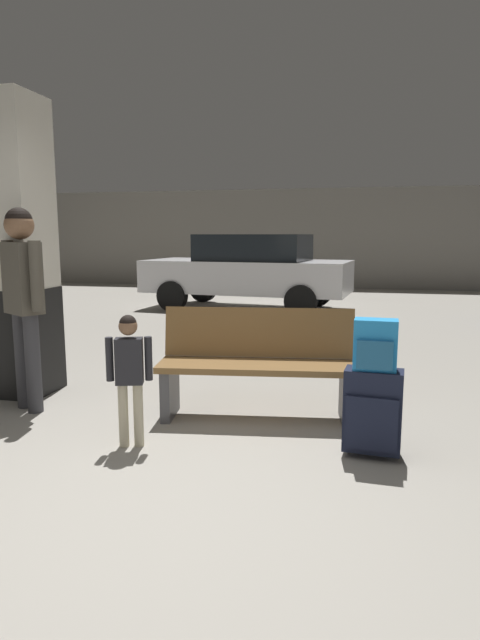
{
  "coord_description": "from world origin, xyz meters",
  "views": [
    {
      "loc": [
        1.05,
        -2.62,
        1.49
      ],
      "look_at": [
        0.18,
        1.3,
        0.85
      ],
      "focal_mm": 29.96,
      "sensor_mm": 36.0,
      "label": 1
    }
  ],
  "objects_px": {
    "structural_pillar": "(16,250)",
    "parked_car_far": "(249,269)",
    "backpack_bright": "(375,345)",
    "child": "(129,366)",
    "bench": "(257,364)",
    "adult": "(23,287)",
    "suitcase": "(373,411)"
  },
  "relations": [
    {
      "from": "structural_pillar",
      "to": "child",
      "type": "height_order",
      "value": "structural_pillar"
    },
    {
      "from": "structural_pillar",
      "to": "child",
      "type": "relative_size",
      "value": 2.88
    },
    {
      "from": "structural_pillar",
      "to": "child",
      "type": "distance_m",
      "value": 2.02
    },
    {
      "from": "structural_pillar",
      "to": "backpack_bright",
      "type": "xyz_separation_m",
      "value": [
        3.23,
        -0.84,
        -0.58
      ]
    },
    {
      "from": "bench",
      "to": "child",
      "type": "height_order",
      "value": "child"
    },
    {
      "from": "bench",
      "to": "backpack_bright",
      "type": "distance_m",
      "value": 1.17
    },
    {
      "from": "backpack_bright",
      "to": "parked_car_far",
      "type": "height_order",
      "value": "parked_car_far"
    },
    {
      "from": "backpack_bright",
      "to": "child",
      "type": "bearing_deg",
      "value": -173.76
    },
    {
      "from": "child",
      "to": "adult",
      "type": "distance_m",
      "value": 1.4
    },
    {
      "from": "bench",
      "to": "parked_car_far",
      "type": "xyz_separation_m",
      "value": [
        -1.39,
        6.43,
        0.36
      ]
    },
    {
      "from": "child",
      "to": "adult",
      "type": "relative_size",
      "value": 0.55
    },
    {
      "from": "suitcase",
      "to": "structural_pillar",
      "type": "bearing_deg",
      "value": 165.37
    },
    {
      "from": "bench",
      "to": "child",
      "type": "bearing_deg",
      "value": -132.26
    },
    {
      "from": "backpack_bright",
      "to": "parked_car_far",
      "type": "relative_size",
      "value": 0.08
    },
    {
      "from": "child",
      "to": "parked_car_far",
      "type": "distance_m",
      "value": 7.29
    },
    {
      "from": "structural_pillar",
      "to": "backpack_bright",
      "type": "distance_m",
      "value": 3.38
    },
    {
      "from": "suitcase",
      "to": "adult",
      "type": "height_order",
      "value": "adult"
    },
    {
      "from": "bench",
      "to": "parked_car_far",
      "type": "distance_m",
      "value": 6.59
    },
    {
      "from": "structural_pillar",
      "to": "backpack_bright",
      "type": "height_order",
      "value": "structural_pillar"
    },
    {
      "from": "child",
      "to": "adult",
      "type": "height_order",
      "value": "adult"
    },
    {
      "from": "backpack_bright",
      "to": "child",
      "type": "height_order",
      "value": "child"
    },
    {
      "from": "suitcase",
      "to": "backpack_bright",
      "type": "bearing_deg",
      "value": -59.67
    },
    {
      "from": "backpack_bright",
      "to": "parked_car_far",
      "type": "xyz_separation_m",
      "value": [
        -2.3,
        7.08,
        0.03
      ]
    },
    {
      "from": "backpack_bright",
      "to": "parked_car_far",
      "type": "distance_m",
      "value": 7.44
    },
    {
      "from": "structural_pillar",
      "to": "parked_car_far",
      "type": "relative_size",
      "value": 0.64
    },
    {
      "from": "parked_car_far",
      "to": "adult",
      "type": "bearing_deg",
      "value": -94.78
    },
    {
      "from": "suitcase",
      "to": "adult",
      "type": "relative_size",
      "value": 0.35
    },
    {
      "from": "child",
      "to": "suitcase",
      "type": "bearing_deg",
      "value": 6.25
    },
    {
      "from": "suitcase",
      "to": "backpack_bright",
      "type": "height_order",
      "value": "backpack_bright"
    },
    {
      "from": "bench",
      "to": "suitcase",
      "type": "xyz_separation_m",
      "value": [
        0.91,
        -0.65,
        -0.12
      ]
    },
    {
      "from": "backpack_bright",
      "to": "adult",
      "type": "bearing_deg",
      "value": 172.29
    },
    {
      "from": "bench",
      "to": "adult",
      "type": "bearing_deg",
      "value": -172.3
    }
  ]
}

